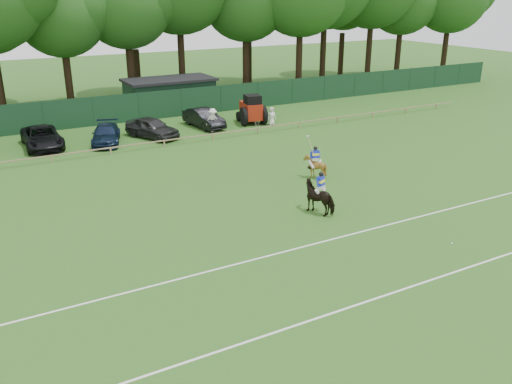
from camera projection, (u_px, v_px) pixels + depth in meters
ground at (278, 242)px, 25.09m from camera, size 160.00×160.00×0.00m
horse_dark at (320, 197)px, 28.17m from camera, size 1.62×2.17×1.67m
horse_chestnut at (315, 167)px, 33.38m from camera, size 1.45×1.55×1.42m
suv_black at (42, 137)px, 39.77m from camera, size 2.58×5.53×1.53m
sedan_navy at (106, 134)px, 40.89m from camera, size 3.34×5.16×1.39m
hatch_grey at (152, 128)px, 42.37m from camera, size 3.70×5.12×1.62m
estate_black at (204, 118)px, 45.67m from camera, size 2.21×4.86×1.55m
spectator_left at (213, 120)px, 44.11m from camera, size 1.28×0.78×1.92m
spectator_mid at (257, 116)px, 46.26m from camera, size 1.01×0.50×1.66m
spectator_right at (272, 116)px, 46.37m from camera, size 0.79×0.56×1.53m
rider_dark at (321, 184)px, 27.90m from camera, size 0.90×0.57×1.41m
rider_chestnut at (315, 156)px, 33.13m from camera, size 0.93×0.71×2.05m
polo_ball at (452, 243)px, 24.84m from camera, size 0.09×0.09×0.09m
pitch_lines at (322, 274)px, 22.22m from camera, size 60.00×5.10×0.01m
pitch_rail at (151, 142)px, 39.67m from camera, size 62.10×0.10×0.50m
perimeter_fence at (117, 109)px, 46.76m from camera, size 92.08×0.08×2.50m
utility_shed at (170, 94)px, 51.83m from camera, size 8.40×4.40×3.04m
tree_row at (116, 105)px, 54.66m from camera, size 96.00×12.00×21.00m
tractor at (252, 110)px, 46.78m from camera, size 2.51×3.31×2.52m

